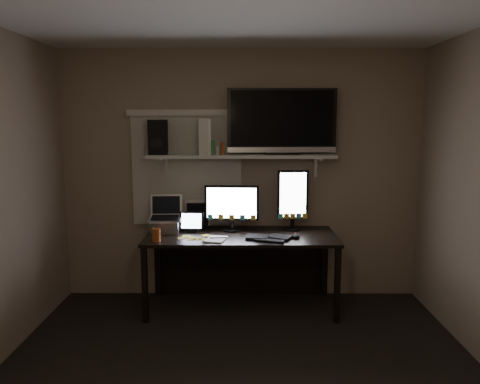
{
  "coord_description": "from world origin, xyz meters",
  "views": [
    {
      "loc": [
        0.01,
        -2.9,
        1.82
      ],
      "look_at": [
        -0.01,
        1.25,
        1.17
      ],
      "focal_mm": 35.0,
      "sensor_mm": 36.0,
      "label": 1
    }
  ],
  "objects_px": {
    "monitor_portrait": "(293,200)",
    "speaker": "(158,137)",
    "keyboard": "(269,237)",
    "cup": "(156,235)",
    "monitor_landscape": "(232,208)",
    "tv": "(282,121)",
    "laptop": "(165,215)",
    "desk": "(241,249)",
    "mouse": "(296,236)",
    "tablet": "(192,222)",
    "game_console": "(205,137)"
  },
  "relations": [
    {
      "from": "monitor_landscape",
      "to": "game_console",
      "type": "xyz_separation_m",
      "value": [
        -0.26,
        0.03,
        0.69
      ]
    },
    {
      "from": "monitor_portrait",
      "to": "laptop",
      "type": "bearing_deg",
      "value": -179.35
    },
    {
      "from": "keyboard",
      "to": "cup",
      "type": "xyz_separation_m",
      "value": [
        -1.02,
        -0.1,
        0.05
      ]
    },
    {
      "from": "tablet",
      "to": "cup",
      "type": "height_order",
      "value": "tablet"
    },
    {
      "from": "cup",
      "to": "tv",
      "type": "height_order",
      "value": "tv"
    },
    {
      "from": "mouse",
      "to": "tablet",
      "type": "relative_size",
      "value": 0.46
    },
    {
      "from": "monitor_landscape",
      "to": "tablet",
      "type": "distance_m",
      "value": 0.41
    },
    {
      "from": "cup",
      "to": "monitor_portrait",
      "type": "bearing_deg",
      "value": 19.44
    },
    {
      "from": "desk",
      "to": "keyboard",
      "type": "bearing_deg",
      "value": -47.58
    },
    {
      "from": "monitor_landscape",
      "to": "laptop",
      "type": "height_order",
      "value": "monitor_landscape"
    },
    {
      "from": "laptop",
      "to": "speaker",
      "type": "relative_size",
      "value": 1.04
    },
    {
      "from": "tv",
      "to": "cup",
      "type": "bearing_deg",
      "value": -161.62
    },
    {
      "from": "desk",
      "to": "mouse",
      "type": "distance_m",
      "value": 0.6
    },
    {
      "from": "game_console",
      "to": "keyboard",
      "type": "bearing_deg",
      "value": -39.18
    },
    {
      "from": "desk",
      "to": "mouse",
      "type": "bearing_deg",
      "value": -26.78
    },
    {
      "from": "keyboard",
      "to": "speaker",
      "type": "height_order",
      "value": "speaker"
    },
    {
      "from": "desk",
      "to": "tv",
      "type": "height_order",
      "value": "tv"
    },
    {
      "from": "monitor_landscape",
      "to": "tv",
      "type": "height_order",
      "value": "tv"
    },
    {
      "from": "monitor_landscape",
      "to": "speaker",
      "type": "distance_m",
      "value": 0.99
    },
    {
      "from": "monitor_landscape",
      "to": "monitor_portrait",
      "type": "height_order",
      "value": "monitor_portrait"
    },
    {
      "from": "mouse",
      "to": "speaker",
      "type": "xyz_separation_m",
      "value": [
        -1.31,
        0.32,
        0.9
      ]
    },
    {
      "from": "monitor_portrait",
      "to": "cup",
      "type": "relative_size",
      "value": 5.09
    },
    {
      "from": "desk",
      "to": "monitor_portrait",
      "type": "height_order",
      "value": "monitor_portrait"
    },
    {
      "from": "keyboard",
      "to": "speaker",
      "type": "bearing_deg",
      "value": 179.8
    },
    {
      "from": "keyboard",
      "to": "tv",
      "type": "xyz_separation_m",
      "value": [
        0.14,
        0.36,
        1.05
      ]
    },
    {
      "from": "tv",
      "to": "speaker",
      "type": "relative_size",
      "value": 3.16
    },
    {
      "from": "cup",
      "to": "speaker",
      "type": "height_order",
      "value": "speaker"
    },
    {
      "from": "laptop",
      "to": "monitor_landscape",
      "type": "bearing_deg",
      "value": 2.55
    },
    {
      "from": "desk",
      "to": "mouse",
      "type": "height_order",
      "value": "mouse"
    },
    {
      "from": "laptop",
      "to": "tv",
      "type": "xyz_separation_m",
      "value": [
        1.13,
        0.12,
        0.89
      ]
    },
    {
      "from": "laptop",
      "to": "mouse",
      "type": "bearing_deg",
      "value": -12.99
    },
    {
      "from": "mouse",
      "to": "tablet",
      "type": "xyz_separation_m",
      "value": [
        -0.99,
        0.23,
        0.08
      ]
    },
    {
      "from": "mouse",
      "to": "keyboard",
      "type": "bearing_deg",
      "value": 179.5
    },
    {
      "from": "monitor_landscape",
      "to": "game_console",
      "type": "relative_size",
      "value": 1.56
    },
    {
      "from": "desk",
      "to": "cup",
      "type": "distance_m",
      "value": 0.88
    },
    {
      "from": "desk",
      "to": "monitor_landscape",
      "type": "bearing_deg",
      "value": 165.2
    },
    {
      "from": "cup",
      "to": "game_console",
      "type": "xyz_separation_m",
      "value": [
        0.41,
        0.43,
        0.86
      ]
    },
    {
      "from": "keyboard",
      "to": "game_console",
      "type": "xyz_separation_m",
      "value": [
        -0.6,
        0.33,
        0.91
      ]
    },
    {
      "from": "laptop",
      "to": "cup",
      "type": "relative_size",
      "value": 2.9
    },
    {
      "from": "monitor_landscape",
      "to": "tablet",
      "type": "relative_size",
      "value": 2.28
    },
    {
      "from": "laptop",
      "to": "monitor_portrait",
      "type": "bearing_deg",
      "value": 2.0
    },
    {
      "from": "monitor_portrait",
      "to": "speaker",
      "type": "bearing_deg",
      "value": 175.67
    },
    {
      "from": "laptop",
      "to": "desk",
      "type": "bearing_deg",
      "value": -0.03
    },
    {
      "from": "laptop",
      "to": "speaker",
      "type": "distance_m",
      "value": 0.75
    },
    {
      "from": "laptop",
      "to": "tv",
      "type": "bearing_deg",
      "value": 2.95
    },
    {
      "from": "desk",
      "to": "monitor_portrait",
      "type": "xyz_separation_m",
      "value": [
        0.51,
        0.07,
        0.48
      ]
    },
    {
      "from": "mouse",
      "to": "cup",
      "type": "relative_size",
      "value": 0.89
    },
    {
      "from": "cup",
      "to": "game_console",
      "type": "relative_size",
      "value": 0.35
    },
    {
      "from": "game_console",
      "to": "speaker",
      "type": "bearing_deg",
      "value": 167.08
    },
    {
      "from": "monitor_landscape",
      "to": "tablet",
      "type": "bearing_deg",
      "value": -168.93
    }
  ]
}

